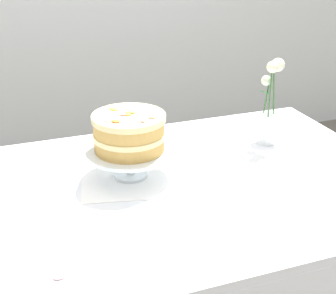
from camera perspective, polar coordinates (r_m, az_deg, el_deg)
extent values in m
cube|color=white|center=(1.65, 2.68, -4.30)|extent=(1.40, 1.00, 0.03)
cylinder|color=brown|center=(2.09, -17.72, -10.83)|extent=(0.06, 0.06, 0.71)
cylinder|color=brown|center=(2.39, 12.16, -5.31)|extent=(0.06, 0.06, 0.71)
cube|color=white|center=(1.67, -4.26, -3.34)|extent=(0.38, 0.38, 0.00)
cylinder|color=silver|center=(1.67, -4.26, -3.15)|extent=(0.11, 0.11, 0.01)
cylinder|color=silver|center=(1.65, -4.31, -1.84)|extent=(0.03, 0.03, 0.07)
cylinder|color=silver|center=(1.63, -4.36, -0.47)|extent=(0.29, 0.29, 0.01)
cylinder|color=tan|center=(1.62, -4.39, 0.40)|extent=(0.23, 0.23, 0.04)
cylinder|color=beige|center=(1.61, -4.42, 1.36)|extent=(0.23, 0.23, 0.02)
cylinder|color=tan|center=(1.60, -4.45, 2.33)|extent=(0.23, 0.23, 0.04)
cylinder|color=beige|center=(1.59, -4.49, 3.35)|extent=(0.24, 0.24, 0.02)
ellipsoid|color=pink|center=(1.54, -6.82, 3.05)|extent=(0.02, 0.03, 0.00)
ellipsoid|color=yellow|center=(1.63, -6.21, 4.29)|extent=(0.03, 0.04, 0.00)
ellipsoid|color=pink|center=(1.58, -5.07, 3.72)|extent=(0.03, 0.03, 0.01)
ellipsoid|color=orange|center=(1.53, -5.94, 2.94)|extent=(0.03, 0.03, 0.01)
ellipsoid|color=yellow|center=(1.58, -4.72, 3.74)|extent=(0.03, 0.03, 0.01)
ellipsoid|color=pink|center=(1.53, -2.87, 3.03)|extent=(0.02, 0.03, 0.01)
ellipsoid|color=#E56B51|center=(1.55, -1.82, 3.38)|extent=(0.03, 0.02, 0.00)
ellipsoid|color=orange|center=(1.59, -4.33, 3.91)|extent=(0.04, 0.03, 0.01)
cylinder|color=silver|center=(1.94, 11.09, 1.48)|extent=(0.07, 0.07, 0.07)
cone|color=silver|center=(1.92, 11.24, 3.34)|extent=(0.10, 0.10, 0.06)
cylinder|color=#2D6028|center=(1.89, 11.90, 6.33)|extent=(0.02, 0.01, 0.19)
sphere|color=#E4E8C2|center=(1.87, 12.37, 9.09)|extent=(0.05, 0.05, 0.05)
cylinder|color=#2D6028|center=(1.90, 11.11, 5.53)|extent=(0.01, 0.02, 0.13)
sphere|color=silver|center=(1.89, 11.09, 7.42)|extent=(0.04, 0.04, 0.04)
ellipsoid|color=#236B2D|center=(1.89, 10.90, 6.15)|extent=(0.04, 0.05, 0.01)
cylinder|color=#2D6028|center=(1.87, 11.51, 6.17)|extent=(0.01, 0.02, 0.19)
sphere|color=#EDEAC5|center=(1.84, 11.76, 8.88)|extent=(0.04, 0.04, 0.04)
ellipsoid|color=pink|center=(1.26, -12.27, -14.22)|extent=(0.03, 0.02, 0.01)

